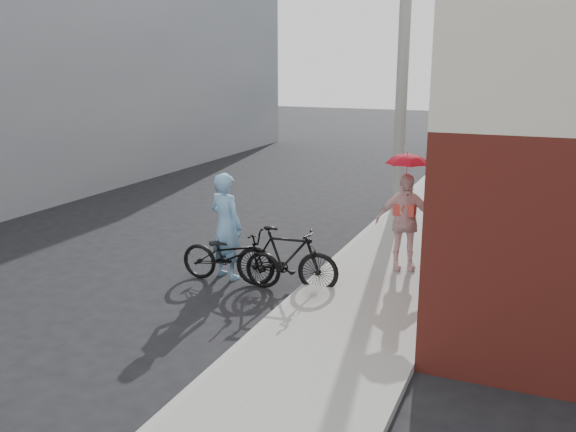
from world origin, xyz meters
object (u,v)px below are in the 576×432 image
Objects in this scene: utility_pole at (402,73)px; bike_right at (286,259)px; bike_left at (231,256)px; kimono_woman at (404,222)px; planter at (439,261)px; officer at (226,226)px.

bike_right is at bearing -94.77° from utility_pole.
bike_left is at bearing -103.97° from utility_pole.
kimono_woman reaches higher than bike_left.
bike_right is 4.69× the size of planter.
utility_pole is at bearing -88.66° from officer.
bike_left is at bearing -172.02° from kimono_woman.
kimono_woman is at bearing -150.10° from planter.
bike_right reaches higher than planter.
kimono_woman is (1.65, 1.49, 0.45)m from bike_right.
officer is 0.55m from bike_left.
bike_right reaches higher than bike_left.
officer is 4.93× the size of planter.
kimono_woman is at bearing -60.79° from bike_left.
utility_pole is 3.73× the size of bike_left.
kimono_woman is (2.66, 1.58, 0.50)m from bike_left.
kimono_woman is 1.05m from planter.
utility_pole is 4.00× the size of kimono_woman.
kimono_woman is at bearing -54.30° from bike_right.
bike_left is 4.85× the size of planter.
officer is 1.02× the size of bike_left.
utility_pole is 3.67× the size of officer.
bike_left is at bearing 88.74° from bike_right.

